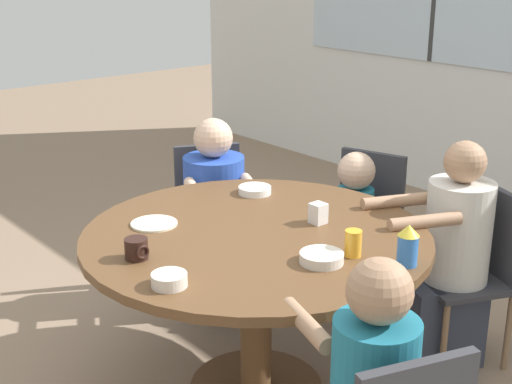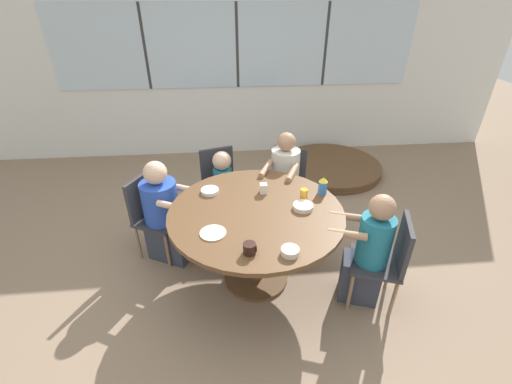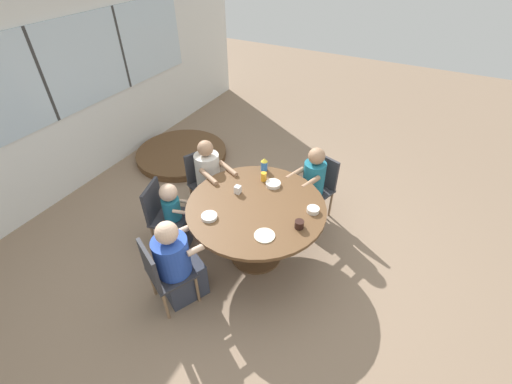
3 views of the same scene
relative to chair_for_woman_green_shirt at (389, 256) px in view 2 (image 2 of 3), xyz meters
The scene contains 20 objects.
ground_plane 1.22m from the chair_for_woman_green_shirt, 161.22° to the left, with size 16.00×16.00×0.00m, color #8C725B.
wall_back_with_windows 3.61m from the chair_for_woman_green_shirt, 107.57° to the left, with size 8.40×0.08×2.80m.
dining_table 1.12m from the chair_for_woman_green_shirt, 161.22° to the left, with size 1.48×1.48×0.77m.
chair_for_woman_green_shirt is the anchor object (origin of this frame).
chair_for_man_blue_shirt 2.22m from the chair_for_woman_green_shirt, 157.21° to the left, with size 0.54×0.54×0.85m.
chair_for_man_teal_shirt 1.50m from the chair_for_woman_green_shirt, 113.55° to the left, with size 0.53×0.53×0.85m.
chair_for_toddler 1.98m from the chair_for_woman_green_shirt, 133.86° to the left, with size 0.50×0.50×0.85m.
person_woman_green_shirt 0.16m from the chair_for_woman_green_shirt, 161.22° to the left, with size 0.55×0.41×1.06m.
person_man_blue_shirt 2.05m from the chair_for_woman_green_shirt, 157.55° to the left, with size 0.69×0.57×1.05m.
person_man_teal_shirt 1.39m from the chair_for_woman_green_shirt, 118.60° to the left, with size 0.50×0.63×1.10m.
person_toddler 1.84m from the chair_for_woman_green_shirt, 136.08° to the left, with size 0.30×0.41×0.90m.
coffee_mug 1.20m from the chair_for_woman_green_shirt, behind, with size 0.10×0.09×0.08m.
sippy_cup 0.80m from the chair_for_woman_green_shirt, 126.84° to the left, with size 0.08×0.08×0.16m.
juice_glass 0.85m from the chair_for_woman_green_shirt, 142.01° to the left, with size 0.07×0.07×0.11m.
milk_carton_small 1.19m from the chair_for_woman_green_shirt, 146.55° to the left, with size 0.06×0.06×0.09m.
bowl_white_shallow 1.62m from the chair_for_woman_green_shirt, 154.66° to the left, with size 0.16×0.16×0.04m.
bowl_cereal 0.94m from the chair_for_woman_green_shirt, 166.64° to the right, with size 0.13×0.13×0.05m.
bowl_fruit 0.80m from the chair_for_woman_green_shirt, 152.08° to the left, with size 0.17×0.17×0.04m.
plate_tortillas 1.44m from the chair_for_woman_green_shirt, behind, with size 0.20×0.20×0.01m.
folded_table_stack 2.51m from the chair_for_woman_green_shirt, 83.90° to the left, with size 1.48×1.48×0.12m.
Camera 2 is at (-0.22, -2.36, 2.39)m, focal length 24.00 mm.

